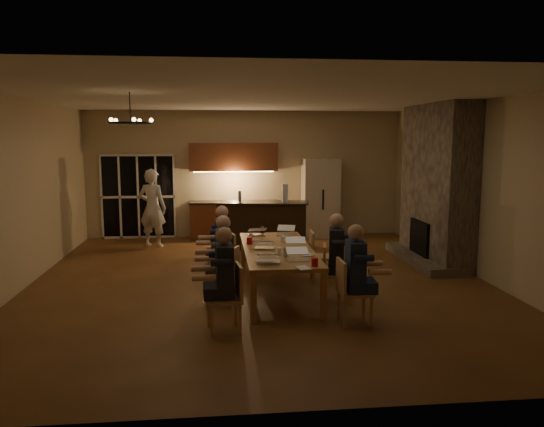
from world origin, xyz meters
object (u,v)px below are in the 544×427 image
at_px(plate_far, 298,239).
at_px(refrigerator, 320,198).
at_px(person_right_mid, 336,258).
at_px(person_left_far, 222,245).
at_px(standing_person, 152,208).
at_px(laptop_f, 286,229).
at_px(laptop_a, 269,255).
at_px(mug_back, 251,236).
at_px(chair_left_near, 224,298).
at_px(chair_left_mid, 222,276).
at_px(laptop_b, 298,253).
at_px(mug_mid, 282,239).
at_px(redcup_mid, 250,241).
at_px(laptop_e, 256,229).
at_px(chair_right_far, 323,256).
at_px(bar_island, 262,225).
at_px(mug_front, 279,251).
at_px(dining_table, 277,270).
at_px(laptop_c, 265,242).
at_px(person_left_near, 225,279).
at_px(chandelier, 131,123).
at_px(redcup_near, 315,262).
at_px(can_silver, 285,253).
at_px(chair_right_near, 355,292).
at_px(can_cola, 262,230).
at_px(bar_blender, 285,193).
at_px(bar_bottle, 240,196).
at_px(person_right_near, 355,274).
at_px(chair_right_mid, 337,273).
at_px(person_left_mid, 224,260).
at_px(chair_left_far, 221,259).

bearing_deg(plate_far, refrigerator, 73.57).
bearing_deg(person_right_mid, refrigerator, 3.05).
bearing_deg(person_left_far, standing_person, -151.97).
bearing_deg(person_left_far, laptop_f, 114.85).
xyz_separation_m(laptop_a, mug_back, (-0.14, 1.77, -0.06)).
distance_m(chair_left_near, chair_left_mid, 1.11).
bearing_deg(laptop_b, plate_far, 81.91).
xyz_separation_m(mug_mid, redcup_mid, (-0.57, -0.12, 0.01)).
bearing_deg(mug_mid, laptop_e, 119.76).
bearing_deg(person_left_far, chair_right_far, 94.08).
bearing_deg(chair_right_far, bar_island, 19.25).
xyz_separation_m(mug_front, redcup_mid, (-0.40, 0.80, 0.01)).
bearing_deg(redcup_mid, dining_table, -39.86).
bearing_deg(bar_island, laptop_c, -84.97).
bearing_deg(chair_left_mid, person_left_near, 19.90).
relative_size(chandelier, redcup_near, 5.27).
bearing_deg(person_right_mid, can_silver, 108.97).
bearing_deg(can_silver, person_right_mid, 7.36).
bearing_deg(chair_right_near, plate_far, 10.54).
bearing_deg(laptop_a, mug_mid, -94.47).
bearing_deg(refrigerator, laptop_c, -111.20).
relative_size(chair_right_far, mug_mid, 8.90).
distance_m(laptop_a, mug_mid, 1.51).
distance_m(chair_left_near, can_cola, 3.14).
relative_size(dining_table, redcup_near, 23.83).
height_order(can_cola, bar_blender, bar_blender).
relative_size(redcup_mid, bar_bottle, 0.50).
relative_size(dining_table, person_right_near, 2.07).
height_order(chair_left_near, mug_mid, chair_left_near).
bearing_deg(bar_blender, chair_right_near, -86.58).
bearing_deg(can_silver, mug_back, 106.43).
relative_size(chair_right_mid, mug_back, 8.90).
bearing_deg(chair_left_near, mug_mid, 147.06).
xyz_separation_m(person_left_near, bar_blender, (1.46, 5.06, 0.59)).
relative_size(mug_front, mug_mid, 1.00).
distance_m(person_left_far, laptop_c, 0.94).
bearing_deg(can_cola, person_left_mid, -111.84).
height_order(chair_right_near, mug_mid, chair_right_near).
bearing_deg(mug_front, laptop_b, -64.05).
relative_size(person_left_mid, redcup_near, 11.50).
bearing_deg(chandelier, chair_right_mid, -4.40).
bearing_deg(redcup_mid, can_cola, 72.80).
height_order(chair_left_far, laptop_a, laptop_a).
distance_m(laptop_f, mug_front, 1.56).
bearing_deg(can_cola, chair_left_mid, -112.44).
xyz_separation_m(chandelier, laptop_a, (1.99, -0.68, -1.89)).
relative_size(chandelier, laptop_a, 1.98).
relative_size(laptop_c, mug_mid, 3.20).
height_order(mug_front, plate_far, mug_front).
bearing_deg(standing_person, can_cola, 153.31).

